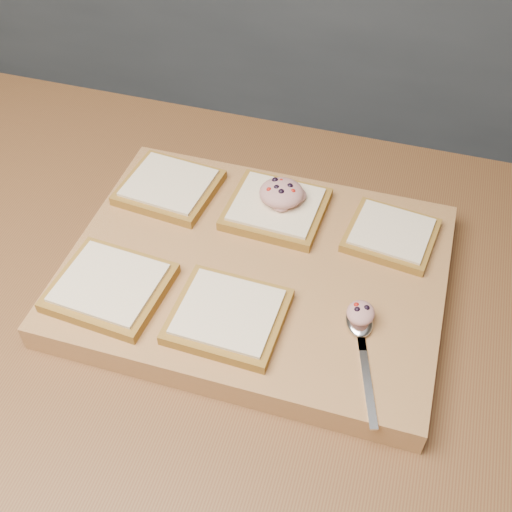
{
  "coord_description": "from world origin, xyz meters",
  "views": [
    {
      "loc": [
        0.1,
        -0.46,
        1.53
      ],
      "look_at": [
        -0.05,
        0.05,
        0.95
      ],
      "focal_mm": 45.0,
      "sensor_mm": 36.0,
      "label": 1
    }
  ],
  "objects_px": {
    "cutting_board": "(256,273)",
    "bread_far_center": "(276,208)",
    "spoon": "(360,329)",
    "tuna_salad_dollop": "(282,193)"
  },
  "relations": [
    {
      "from": "cutting_board",
      "to": "tuna_salad_dollop",
      "type": "xyz_separation_m",
      "value": [
        0.0,
        0.1,
        0.05
      ]
    },
    {
      "from": "tuna_salad_dollop",
      "to": "bread_far_center",
      "type": "bearing_deg",
      "value": -126.49
    },
    {
      "from": "tuna_salad_dollop",
      "to": "spoon",
      "type": "height_order",
      "value": "tuna_salad_dollop"
    },
    {
      "from": "bread_far_center",
      "to": "tuna_salad_dollop",
      "type": "bearing_deg",
      "value": 53.51
    },
    {
      "from": "tuna_salad_dollop",
      "to": "spoon",
      "type": "bearing_deg",
      "value": -50.46
    },
    {
      "from": "spoon",
      "to": "tuna_salad_dollop",
      "type": "bearing_deg",
      "value": 129.54
    },
    {
      "from": "cutting_board",
      "to": "bread_far_center",
      "type": "height_order",
      "value": "bread_far_center"
    },
    {
      "from": "cutting_board",
      "to": "spoon",
      "type": "bearing_deg",
      "value": -24.79
    },
    {
      "from": "bread_far_center",
      "to": "spoon",
      "type": "relative_size",
      "value": 0.84
    },
    {
      "from": "spoon",
      "to": "bread_far_center",
      "type": "bearing_deg",
      "value": 131.68
    }
  ]
}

